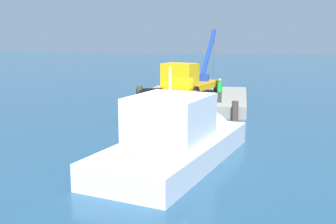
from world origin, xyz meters
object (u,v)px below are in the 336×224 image
object	(u,v)px
crane_truck	(189,79)
salvaged_car	(153,112)
dock_worker	(220,90)
moored_yacht	(189,144)

from	to	relation	value
crane_truck	salvaged_car	distance (m)	6.77
crane_truck	dock_worker	distance (m)	3.79
moored_yacht	dock_worker	bearing A→B (deg)	175.37
crane_truck	moored_yacht	size ratio (longest dim) A/B	0.81
dock_worker	salvaged_car	xyz separation A→B (m)	(3.70, -4.03, -1.01)
salvaged_car	moored_yacht	world-z (taller)	moored_yacht
dock_worker	salvaged_car	world-z (taller)	dock_worker
crane_truck	salvaged_car	world-z (taller)	crane_truck
salvaged_car	moored_yacht	size ratio (longest dim) A/B	0.37
crane_truck	moored_yacht	xyz separation A→B (m)	(13.07, 1.73, -1.69)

